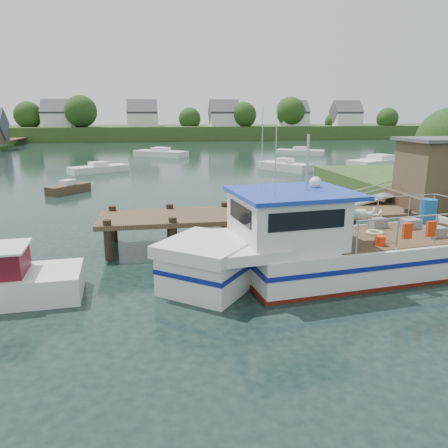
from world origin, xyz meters
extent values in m
plane|color=black|center=(0.00, 0.00, 0.00)|extent=(160.00, 160.00, 0.00)
cylinder|color=#332114|center=(14.00, 6.00, 1.52)|extent=(0.50, 0.50, 3.05)
cube|color=#334E20|center=(0.00, 84.00, 1.40)|extent=(140.00, 24.00, 3.00)
cylinder|color=#332114|center=(-28.00, 79.00, 2.10)|extent=(0.60, 0.60, 4.20)
sphere|color=#254217|center=(-28.00, 79.00, 5.21)|extent=(5.54, 5.54, 5.54)
cylinder|color=#332114|center=(-17.00, 75.00, 2.40)|extent=(0.60, 0.60, 4.80)
sphere|color=#254217|center=(-17.00, 75.00, 5.95)|extent=(6.34, 6.34, 6.34)
cylinder|color=#332114|center=(-6.00, 77.00, 1.50)|extent=(0.60, 0.60, 3.00)
sphere|color=#254217|center=(-6.00, 77.00, 3.72)|extent=(3.96, 3.96, 3.96)
cylinder|color=#332114|center=(5.00, 79.00, 1.80)|extent=(0.60, 0.60, 3.60)
sphere|color=#254217|center=(5.00, 79.00, 4.46)|extent=(4.75, 4.75, 4.75)
cylinder|color=#332114|center=(16.00, 75.00, 2.10)|extent=(0.60, 0.60, 4.20)
sphere|color=#254217|center=(16.00, 75.00, 5.21)|extent=(5.54, 5.54, 5.54)
cylinder|color=#332114|center=(27.00, 77.00, 2.40)|extent=(0.60, 0.60, 4.80)
sphere|color=#254217|center=(27.00, 77.00, 5.95)|extent=(6.34, 6.34, 6.34)
cylinder|color=#332114|center=(38.00, 79.00, 1.50)|extent=(0.60, 0.60, 3.00)
sphere|color=#254217|center=(38.00, 79.00, 3.72)|extent=(3.96, 3.96, 3.96)
cylinder|color=#332114|center=(49.00, 75.00, 1.80)|extent=(0.60, 0.60, 3.60)
sphere|color=#254217|center=(49.00, 75.00, 4.46)|extent=(4.75, 4.75, 4.75)
cube|color=silver|center=(-22.00, 78.00, 4.00)|extent=(6.00, 5.00, 3.00)
cube|color=#47474C|center=(-22.00, 78.00, 5.90)|extent=(6.20, 5.09, 5.09)
cube|color=silver|center=(-5.00, 77.00, 4.00)|extent=(6.00, 5.00, 3.00)
cube|color=#47474C|center=(-5.00, 77.00, 5.90)|extent=(6.20, 5.09, 5.09)
cube|color=silver|center=(12.00, 76.00, 4.00)|extent=(6.00, 5.00, 3.00)
cube|color=#47474C|center=(12.00, 76.00, 5.90)|extent=(6.20, 5.09, 5.09)
cube|color=silver|center=(28.00, 78.00, 4.00)|extent=(6.00, 5.00, 3.00)
cube|color=#47474C|center=(28.00, 78.00, 5.90)|extent=(6.20, 5.09, 5.09)
cube|color=silver|center=(40.00, 77.00, 4.00)|extent=(6.00, 5.00, 3.00)
cube|color=#47474C|center=(40.00, 77.00, 5.90)|extent=(6.20, 5.09, 5.09)
cube|color=#4B3624|center=(-28.00, 64.00, 1.00)|extent=(2.20, 20.00, 0.25)
cube|color=#4B3624|center=(2.00, 0.00, 1.30)|extent=(16.00, 3.00, 0.20)
cylinder|color=black|center=(-5.50, -1.30, 0.65)|extent=(0.32, 0.32, 1.90)
cylinder|color=black|center=(-5.50, 1.30, 0.65)|extent=(0.32, 0.32, 1.90)
cylinder|color=black|center=(-3.00, -1.30, 0.65)|extent=(0.32, 0.32, 1.90)
cylinder|color=black|center=(-3.00, 1.30, 0.65)|extent=(0.32, 0.32, 1.90)
cylinder|color=black|center=(-0.50, -1.30, 0.65)|extent=(0.32, 0.32, 1.90)
cylinder|color=black|center=(-0.50, 1.30, 0.65)|extent=(0.32, 0.32, 1.90)
cylinder|color=black|center=(2.00, -1.30, 0.65)|extent=(0.32, 0.32, 1.90)
cylinder|color=black|center=(2.00, 1.30, 0.65)|extent=(0.32, 0.32, 1.90)
cylinder|color=black|center=(4.50, -1.30, 0.65)|extent=(0.32, 0.32, 1.90)
cylinder|color=black|center=(4.50, 1.30, 0.65)|extent=(0.32, 0.32, 1.90)
cylinder|color=black|center=(7.00, -1.30, 0.65)|extent=(0.32, 0.32, 1.90)
cylinder|color=black|center=(7.00, 1.30, 0.65)|extent=(0.32, 0.32, 1.90)
cylinder|color=black|center=(9.50, 1.30, 0.65)|extent=(0.32, 0.32, 1.90)
cube|color=#4B3624|center=(9.00, 0.00, 1.70)|extent=(3.20, 3.00, 0.60)
cube|color=brown|center=(9.00, 0.00, 3.10)|extent=(2.60, 2.60, 2.40)
cube|color=#47474C|center=(9.00, 0.00, 4.40)|extent=(3.00, 3.00, 0.15)
cube|color=#A5A8AD|center=(6.70, 0.90, 1.65)|extent=(3.34, 0.90, 0.79)
cylinder|color=silver|center=(6.70, 0.50, 2.15)|extent=(3.34, 0.05, 0.76)
cylinder|color=silver|center=(6.70, 1.30, 2.15)|extent=(3.34, 0.05, 0.76)
cube|color=slate|center=(1.00, -1.00, 1.56)|extent=(0.60, 0.40, 0.30)
cube|color=slate|center=(2.00, -0.80, 1.56)|extent=(0.60, 0.40, 0.30)
cylinder|color=red|center=(3.00, -1.10, 1.55)|extent=(0.30, 0.30, 0.28)
cylinder|color=#155296|center=(0.20, 0.90, 1.84)|extent=(0.56, 0.56, 0.85)
cube|color=silver|center=(3.45, -4.24, 0.65)|extent=(8.78, 4.36, 1.29)
cube|color=silver|center=(-2.13, -4.92, 0.65)|extent=(3.35, 3.35, 1.29)
cube|color=silver|center=(-2.13, -4.92, 1.46)|extent=(3.66, 3.68, 0.39)
cube|color=silver|center=(-1.02, -4.78, 1.43)|extent=(2.62, 3.45, 0.34)
cube|color=navy|center=(3.45, -4.24, 0.81)|extent=(8.89, 4.42, 0.16)
cube|color=navy|center=(-2.13, -4.92, 0.81)|extent=(3.41, 3.41, 0.16)
cube|color=#55130C|center=(3.45, -4.24, 0.06)|extent=(8.89, 4.40, 0.16)
cube|color=#4B3624|center=(4.79, -4.08, 1.30)|extent=(6.39, 3.74, 0.04)
cube|color=silver|center=(0.55, -4.59, 2.14)|extent=(3.48, 3.28, 1.69)
cube|color=black|center=(0.72, -6.06, 2.47)|extent=(2.46, 0.34, 0.56)
cube|color=black|center=(0.37, -3.13, 2.47)|extent=(2.46, 0.34, 0.56)
cube|color=black|center=(-1.03, -4.78, 2.47)|extent=(0.29, 2.01, 0.56)
cube|color=#1A37A7|center=(0.77, -4.57, 3.04)|extent=(4.19, 3.70, 0.13)
cylinder|color=silver|center=(1.22, -4.51, 3.99)|extent=(0.10, 0.10, 1.80)
cylinder|color=silver|center=(-0.06, -5.23, 4.44)|extent=(0.03, 0.03, 2.70)
cylinder|color=silver|center=(-0.19, -4.12, 4.44)|extent=(0.03, 0.03, 2.70)
sphere|color=silver|center=(1.72, -4.00, 3.26)|extent=(0.45, 0.45, 0.40)
cylinder|color=silver|center=(5.14, -5.60, 2.36)|extent=(5.59, 0.72, 0.05)
cylinder|color=silver|center=(4.77, -2.52, 2.36)|extent=(5.59, 0.72, 0.05)
cylinder|color=silver|center=(2.41, -5.93, 1.83)|extent=(0.06, 0.06, 1.07)
cylinder|color=silver|center=(2.03, -2.85, 1.83)|extent=(0.06, 0.06, 1.07)
cylinder|color=silver|center=(3.86, -5.76, 1.83)|extent=(0.06, 0.06, 1.07)
cylinder|color=silver|center=(3.48, -2.67, 1.83)|extent=(0.06, 0.06, 1.07)
cylinder|color=silver|center=(5.31, -5.58, 1.83)|extent=(0.06, 0.06, 1.07)
cylinder|color=silver|center=(4.93, -2.50, 1.83)|extent=(0.06, 0.06, 1.07)
cylinder|color=silver|center=(6.39, -2.32, 1.83)|extent=(0.06, 0.06, 1.07)
cylinder|color=silver|center=(7.56, -2.18, 1.83)|extent=(0.06, 0.06, 1.07)
cube|color=slate|center=(5.98, -4.61, 1.50)|extent=(0.72, 0.53, 0.36)
cube|color=slate|center=(5.83, -3.39, 1.50)|extent=(0.72, 0.53, 0.36)
cube|color=slate|center=(4.66, -3.08, 1.50)|extent=(0.67, 0.50, 0.36)
cylinder|color=#155296|center=(6.90, -2.81, 1.80)|extent=(0.70, 0.70, 0.99)
cylinder|color=red|center=(3.57, -5.25, 1.47)|extent=(0.38, 0.38, 0.34)
torus|color=#BFB28C|center=(4.09, -3.94, 1.37)|extent=(0.70, 0.70, 0.13)
cube|color=red|center=(4.19, -5.74, 1.91)|extent=(0.33, 0.15, 0.51)
cube|color=red|center=(5.09, -5.63, 1.91)|extent=(0.33, 0.15, 0.51)
imported|color=silver|center=(2.82, -4.66, 2.28)|extent=(0.56, 0.77, 1.98)
cube|color=#4B3624|center=(-9.65, 14.37, 0.30)|extent=(2.93, 3.18, 0.60)
cube|color=silver|center=(-9.65, 14.37, 0.75)|extent=(1.18, 1.19, 0.38)
cube|color=silver|center=(16.70, 40.18, 0.34)|extent=(6.65, 5.01, 0.69)
cube|color=silver|center=(16.70, 40.18, 0.87)|extent=(2.31, 2.21, 0.44)
cube|color=silver|center=(-8.73, 25.56, 0.32)|extent=(5.73, 4.43, 0.65)
cube|color=silver|center=(-8.73, 25.56, 0.81)|extent=(2.01, 1.93, 0.42)
cube|color=silver|center=(9.44, 24.04, 0.39)|extent=(4.72, 5.60, 0.77)
cube|color=silver|center=(9.44, 24.04, 0.97)|extent=(1.98, 2.03, 0.50)
cube|color=silver|center=(20.69, 25.88, 0.39)|extent=(8.28, 5.85, 0.79)
cube|color=silver|center=(20.69, 25.88, 0.99)|extent=(2.82, 2.67, 0.51)
cube|color=silver|center=(-2.36, 40.63, 0.39)|extent=(7.25, 6.18, 0.77)
cube|color=silver|center=(-2.36, 40.63, 0.97)|extent=(2.64, 2.57, 0.50)
camera|label=1|loc=(-3.77, -17.95, 5.53)|focal=35.00mm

